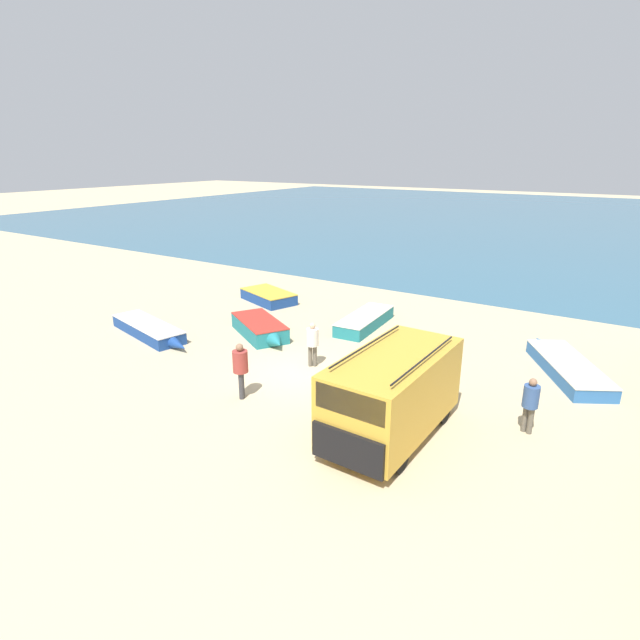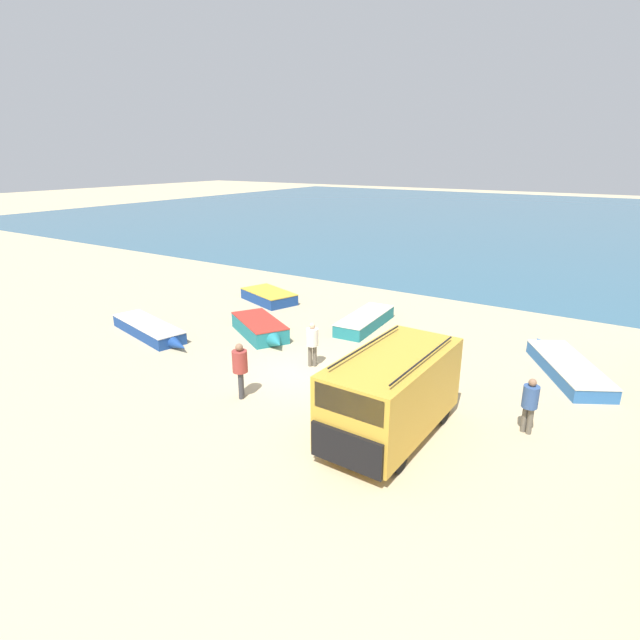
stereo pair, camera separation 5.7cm
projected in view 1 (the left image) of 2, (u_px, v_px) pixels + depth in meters
The scene contains 11 objects.
ground_plane at pixel (304, 373), 17.66m from camera, with size 200.00×200.00×0.00m, color tan.
sea_water at pixel (551, 220), 59.20m from camera, with size 120.00×80.00×0.01m, color #33607A.
parked_van at pixel (393, 392), 13.40m from camera, with size 2.26×4.76×2.48m.
fishing_rowboat_0 at pixel (267, 296), 26.22m from camera, with size 3.85×2.57×0.57m.
fishing_rowboat_1 at pixel (567, 367), 17.58m from camera, with size 3.43×5.05×0.50m.
fishing_rowboat_2 at pixel (150, 330), 21.23m from camera, with size 5.38×2.23×0.52m.
fishing_rowboat_3 at pixel (261, 329), 21.17m from camera, with size 3.90×2.89×0.68m.
fishing_rowboat_4 at pixel (366, 320), 22.45m from camera, with size 1.53×4.80×0.57m.
fisherman_0 at pixel (312, 341), 17.95m from camera, with size 0.44×0.44×1.66m.
fisherman_1 at pixel (530, 401), 13.60m from camera, with size 0.43×0.43×1.63m.
fisherman_2 at pixel (240, 366), 15.56m from camera, with size 0.48×0.48×1.83m.
Camera 1 is at (9.21, -13.29, 7.36)m, focal length 28.00 mm.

